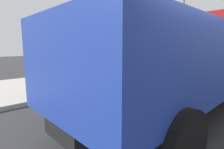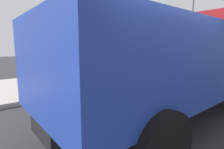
{
  "view_description": "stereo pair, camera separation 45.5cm",
  "coord_description": "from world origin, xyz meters",
  "px_view_note": "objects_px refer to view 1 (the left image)",
  "views": [
    {
      "loc": [
        -2.61,
        -1.95,
        1.9
      ],
      "look_at": [
        1.74,
        2.74,
        0.92
      ],
      "focal_mm": 28.53,
      "sensor_mm": 36.0,
      "label": 1
    },
    {
      "loc": [
        -2.26,
        -2.25,
        1.9
      ],
      "look_at": [
        1.74,
        2.74,
        0.92
      ],
      "focal_mm": 28.53,
      "sensor_mm": 36.0,
      "label": 2
    }
  ],
  "objects_px": {
    "dump_truck_blue": "(182,58)",
    "street_light_pole": "(182,30)",
    "loose_tire": "(46,77)",
    "stop_sign": "(96,53)",
    "fire_hydrant": "(35,79)"
  },
  "relations": [
    {
      "from": "stop_sign",
      "to": "street_light_pole",
      "type": "bearing_deg",
      "value": 3.26
    },
    {
      "from": "fire_hydrant",
      "to": "stop_sign",
      "type": "xyz_separation_m",
      "value": [
        2.22,
        -1.19,
        1.04
      ]
    },
    {
      "from": "loose_tire",
      "to": "street_light_pole",
      "type": "relative_size",
      "value": 0.17
    },
    {
      "from": "loose_tire",
      "to": "stop_sign",
      "type": "xyz_separation_m",
      "value": [
        1.92,
        -0.87,
        0.96
      ]
    },
    {
      "from": "stop_sign",
      "to": "street_light_pole",
      "type": "xyz_separation_m",
      "value": [
        8.97,
        0.51,
        1.58
      ]
    },
    {
      "from": "street_light_pole",
      "to": "loose_tire",
      "type": "bearing_deg",
      "value": 178.09
    },
    {
      "from": "dump_truck_blue",
      "to": "loose_tire",
      "type": "bearing_deg",
      "value": 110.97
    },
    {
      "from": "dump_truck_blue",
      "to": "street_light_pole",
      "type": "bearing_deg",
      "value": 26.33
    },
    {
      "from": "street_light_pole",
      "to": "dump_truck_blue",
      "type": "bearing_deg",
      "value": -153.67
    },
    {
      "from": "loose_tire",
      "to": "stop_sign",
      "type": "height_order",
      "value": "stop_sign"
    },
    {
      "from": "fire_hydrant",
      "to": "street_light_pole",
      "type": "xyz_separation_m",
      "value": [
        11.19,
        -0.68,
        2.61
      ]
    },
    {
      "from": "dump_truck_blue",
      "to": "stop_sign",
      "type": "bearing_deg",
      "value": 89.05
    },
    {
      "from": "fire_hydrant",
      "to": "street_light_pole",
      "type": "bearing_deg",
      "value": -3.45
    },
    {
      "from": "stop_sign",
      "to": "dump_truck_blue",
      "type": "xyz_separation_m",
      "value": [
        -0.07,
        -3.96,
        -0.04
      ]
    },
    {
      "from": "fire_hydrant",
      "to": "stop_sign",
      "type": "height_order",
      "value": "stop_sign"
    }
  ]
}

